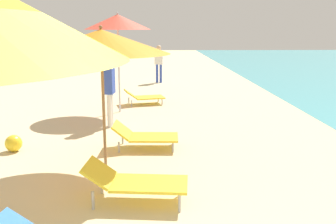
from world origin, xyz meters
The scene contains 8 objects.
umbrella_second centered at (-0.47, 4.47, 2.19)m, with size 2.26×2.26×2.45m.
lounger_second_shoreside centered at (0.17, 5.66, 0.27)m, with size 1.34×0.71×0.53m.
lounger_second_inland centered at (0.10, 3.18, 0.32)m, with size 1.49×0.76×0.58m.
umbrella_farthest centered at (-0.65, 9.13, 2.56)m, with size 1.87×1.87×2.84m.
lounger_farthest_shoreside centered at (0.02, 10.23, 0.25)m, with size 1.35×0.90×0.48m.
person_walking_mid centered at (-0.73, 7.42, 1.03)m, with size 0.26×0.38×1.69m.
person_walking_far centered at (0.54, 15.15, 1.01)m, with size 0.39×0.27×1.66m.
beach_ball centered at (-2.43, 5.53, 0.17)m, with size 0.33×0.33×0.33m, color yellow.
Camera 1 is at (0.41, -1.82, 2.42)m, focal length 40.74 mm.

